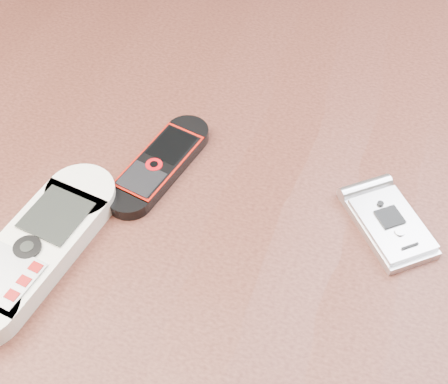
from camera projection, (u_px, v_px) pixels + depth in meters
The scene contains 4 objects.
table at pixel (219, 265), 0.62m from camera, with size 1.20×0.80×0.75m.
nokia_white at pixel (36, 248), 0.50m from camera, with size 0.06×0.18×0.02m, color white.
nokia_black_red at pixel (160, 164), 0.56m from camera, with size 0.04×0.13×0.01m, color black.
motorola_razr at pixel (390, 224), 0.52m from camera, with size 0.05×0.09×0.01m, color silver.
Camera 1 is at (0.11, -0.33, 1.17)m, focal length 50.00 mm.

